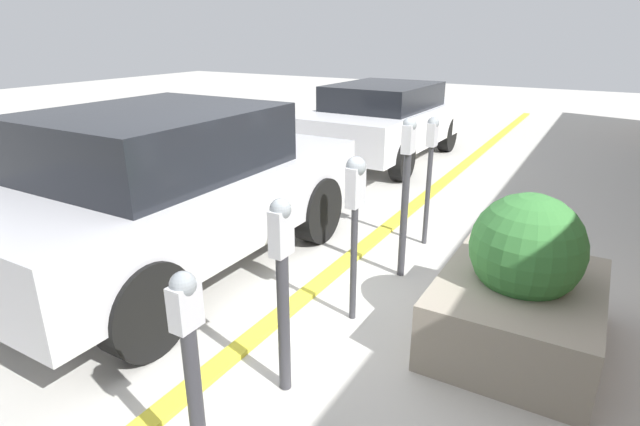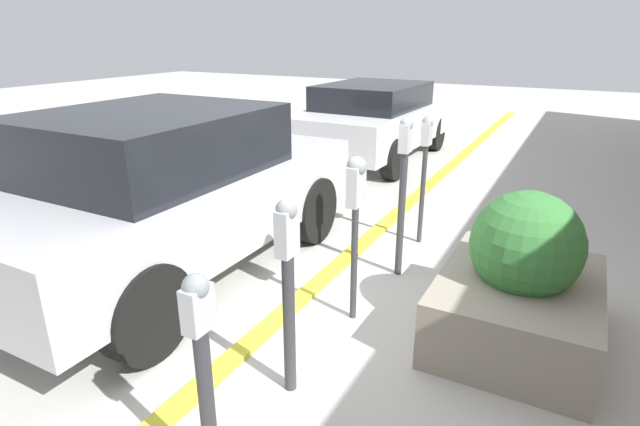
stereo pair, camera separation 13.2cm
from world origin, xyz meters
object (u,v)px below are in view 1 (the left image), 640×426
object	(u,v)px
parking_meter_second	(282,276)
parked_car_rear	(385,119)
parking_meter_fourth	(406,178)
parking_meter_middle	(355,201)
planter_box	(521,288)
parked_car_middle	(169,187)
parking_meter_nearest	(191,362)
parking_meter_farthest	(431,157)

from	to	relation	value
parking_meter_second	parked_car_rear	world-z (taller)	parked_car_rear
parking_meter_second	parking_meter_fourth	world-z (taller)	parking_meter_fourth
parking_meter_middle	planter_box	xyz separation A→B (m)	(0.32, -1.23, -0.58)
parking_meter_second	parked_car_middle	world-z (taller)	parked_car_middle
parking_meter_middle	parked_car_rear	distance (m)	5.61
parking_meter_second	parked_car_rear	bearing A→B (deg)	17.57
parked_car_middle	planter_box	bearing A→B (deg)	-84.23
parking_meter_nearest	parking_meter_middle	world-z (taller)	parking_meter_middle
parking_meter_fourth	planter_box	xyz separation A→B (m)	(-0.62, -1.17, -0.53)
parking_meter_fourth	parking_meter_middle	bearing A→B (deg)	176.41
parked_car_rear	parking_meter_farthest	bearing A→B (deg)	-148.32
parking_meter_middle	parking_meter_fourth	xyz separation A→B (m)	(0.94, -0.06, -0.04)
parked_car_middle	parking_meter_fourth	bearing A→B (deg)	-65.41
parking_meter_middle	planter_box	bearing A→B (deg)	-75.24
parking_meter_second	parked_car_middle	distance (m)	2.25
parking_meter_nearest	parked_car_rear	distance (m)	7.38
parked_car_rear	parking_meter_nearest	bearing A→B (deg)	-162.39
parked_car_middle	parking_meter_second	bearing A→B (deg)	-116.49
parking_meter_second	parking_meter_middle	size ratio (longest dim) A/B	0.97
parking_meter_nearest	parking_meter_farthest	world-z (taller)	parking_meter_farthest
parking_meter_fourth	parked_car_middle	size ratio (longest dim) A/B	0.39
planter_box	parked_car_rear	size ratio (longest dim) A/B	0.38
planter_box	parked_car_middle	distance (m)	3.28
parking_meter_farthest	planter_box	bearing A→B (deg)	-140.45
parking_meter_nearest	planter_box	world-z (taller)	parking_meter_nearest
parking_meter_second	parked_car_rear	distance (m)	6.55
parking_meter_nearest	parking_meter_second	bearing A→B (deg)	3.13
parking_meter_farthest	parked_car_rear	distance (m)	3.97
parked_car_middle	parked_car_rear	world-z (taller)	parked_car_middle
parking_meter_nearest	parking_meter_middle	distance (m)	1.88
parking_meter_nearest	parked_car_middle	size ratio (longest dim) A/B	0.31
parking_meter_middle	parking_meter_second	bearing A→B (deg)	179.98
parking_meter_fourth	parked_car_rear	world-z (taller)	parking_meter_fourth
parked_car_middle	parked_car_rear	bearing A→B (deg)	-0.31
planter_box	parked_car_rear	world-z (taller)	parked_car_rear
parked_car_middle	parking_meter_nearest	bearing A→B (deg)	-132.03
planter_box	parked_car_middle	world-z (taller)	parked_car_middle
parking_meter_farthest	parking_meter_middle	bearing A→B (deg)	179.99
parked_car_middle	parked_car_rear	size ratio (longest dim) A/B	1.00
parking_meter_second	parking_meter_middle	distance (m)	1.02
parked_car_rear	parking_meter_middle	bearing A→B (deg)	-157.63
parked_car_rear	parked_car_middle	bearing A→B (deg)	-178.64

